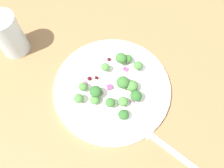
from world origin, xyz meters
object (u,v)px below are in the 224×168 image
(broccoli_floret_0, at_px, (124,115))
(fork, at_px, (169,149))
(broccoli_floret_2, at_px, (110,103))
(broccoli_floret_1, at_px, (121,58))
(plate, at_px, (112,87))
(water_glass, at_px, (8,35))

(broccoli_floret_0, relative_size, fork, 0.12)
(broccoli_floret_2, height_order, fork, broccoli_floret_2)
(broccoli_floret_0, distance_m, broccoli_floret_1, 0.14)
(broccoli_floret_0, bearing_deg, plate, -40.32)
(plate, bearing_deg, broccoli_floret_2, 116.44)
(broccoli_floret_1, xyz_separation_m, water_glass, (0.26, 0.09, 0.02))
(broccoli_floret_1, bearing_deg, broccoli_floret_2, 108.12)
(broccoli_floret_1, bearing_deg, water_glass, 19.72)
(broccoli_floret_2, bearing_deg, broccoli_floret_1, -71.88)
(water_glass, bearing_deg, plate, -174.34)
(broccoli_floret_1, height_order, broccoli_floret_2, broccoli_floret_1)
(plate, distance_m, broccoli_floret_1, 0.07)
(broccoli_floret_0, bearing_deg, fork, 176.11)
(broccoli_floret_0, distance_m, fork, 0.12)
(plate, bearing_deg, fork, 161.76)
(broccoli_floret_2, bearing_deg, fork, 174.29)
(plate, xyz_separation_m, broccoli_floret_2, (-0.02, 0.04, 0.02))
(fork, bearing_deg, plate, -18.24)
(broccoli_floret_2, distance_m, water_glass, 0.29)
(broccoli_floret_0, xyz_separation_m, fork, (-0.12, 0.01, -0.02))
(water_glass, bearing_deg, broccoli_floret_1, -160.28)
(fork, bearing_deg, water_glass, -3.91)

